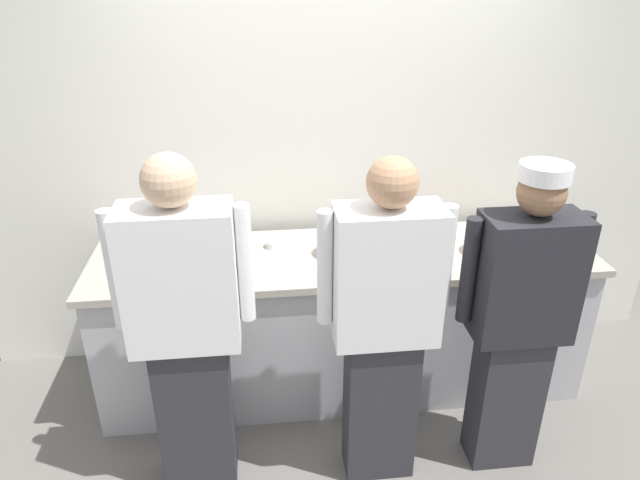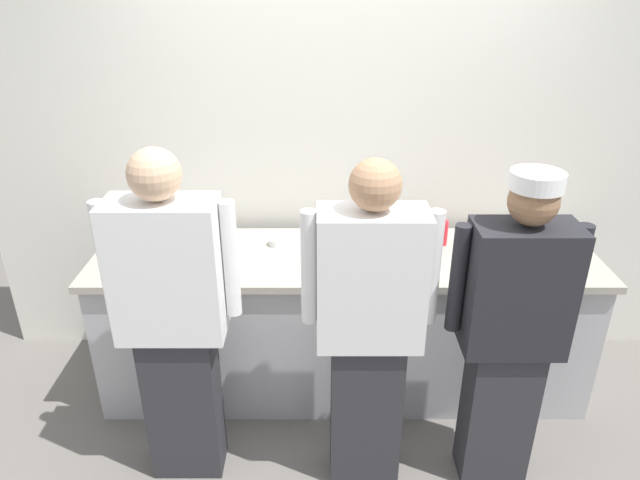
% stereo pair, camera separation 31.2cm
% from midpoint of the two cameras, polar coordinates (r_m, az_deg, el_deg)
% --- Properties ---
extents(ground_plane, '(9.00, 9.00, 0.00)m').
position_cam_midpoint_polar(ground_plane, '(3.35, 5.22, -18.16)').
color(ground_plane, slate).
extents(wall_back, '(4.36, 0.10, 2.99)m').
position_cam_midpoint_polar(wall_back, '(3.39, 4.98, 11.52)').
color(wall_back, silver).
rests_on(wall_back, ground).
extents(prep_counter, '(2.78, 0.72, 0.88)m').
position_cam_midpoint_polar(prep_counter, '(3.37, 4.98, -8.23)').
color(prep_counter, '#B2B2B7').
rests_on(prep_counter, ground).
extents(chef_near_left, '(0.61, 0.24, 1.68)m').
position_cam_midpoint_polar(chef_near_left, '(2.62, -11.32, -7.79)').
color(chef_near_left, '#2D2D33').
rests_on(chef_near_left, ground).
extents(chef_center, '(0.60, 0.24, 1.64)m').
position_cam_midpoint_polar(chef_center, '(2.58, 8.34, -8.62)').
color(chef_center, '#2D2D33').
rests_on(chef_center, ground).
extents(chef_far_right, '(0.58, 0.24, 1.59)m').
position_cam_midpoint_polar(chef_far_right, '(2.76, 21.68, -8.48)').
color(chef_far_right, '#2D2D33').
rests_on(chef_far_right, ground).
extents(plate_stack_front, '(0.21, 0.21, 0.06)m').
position_cam_midpoint_polar(plate_stack_front, '(3.13, 4.33, -1.07)').
color(plate_stack_front, white).
rests_on(plate_stack_front, prep_counter).
extents(plate_stack_rear, '(0.21, 0.21, 0.10)m').
position_cam_midpoint_polar(plate_stack_rear, '(3.23, 19.48, -1.34)').
color(plate_stack_rear, white).
rests_on(plate_stack_rear, prep_counter).
extents(mixing_bowl_steel, '(0.37, 0.37, 0.11)m').
position_cam_midpoint_polar(mixing_bowl_steel, '(3.20, 11.16, -0.36)').
color(mixing_bowl_steel, '#B7BABF').
rests_on(mixing_bowl_steel, prep_counter).
extents(sheet_tray, '(0.46, 0.38, 0.02)m').
position_cam_midpoint_polar(sheet_tray, '(3.22, -10.80, -1.03)').
color(sheet_tray, '#B7BABF').
rests_on(sheet_tray, prep_counter).
extents(squeeze_bottle_primary, '(0.06, 0.06, 0.19)m').
position_cam_midpoint_polar(squeeze_bottle_primary, '(3.10, -15.62, -1.01)').
color(squeeze_bottle_primary, '#56A333').
rests_on(squeeze_bottle_primary, prep_counter).
extents(squeeze_bottle_secondary, '(0.06, 0.06, 0.18)m').
position_cam_midpoint_polar(squeeze_bottle_secondary, '(3.33, 14.73, 0.86)').
color(squeeze_bottle_secondary, red).
rests_on(squeeze_bottle_secondary, prep_counter).
extents(squeeze_bottle_spare, '(0.06, 0.06, 0.19)m').
position_cam_midpoint_polar(squeeze_bottle_spare, '(3.41, -15.64, 1.51)').
color(squeeze_bottle_spare, red).
rests_on(squeeze_bottle_spare, prep_counter).
extents(ramekin_green_sauce, '(0.09, 0.09, 0.05)m').
position_cam_midpoint_polar(ramekin_green_sauce, '(2.98, 6.47, -2.68)').
color(ramekin_green_sauce, white).
rests_on(ramekin_green_sauce, prep_counter).
extents(ramekin_orange_sauce, '(0.09, 0.09, 0.05)m').
position_cam_midpoint_polar(ramekin_orange_sauce, '(3.20, 22.75, -2.57)').
color(ramekin_orange_sauce, white).
rests_on(ramekin_orange_sauce, prep_counter).
extents(ramekin_yellow_sauce, '(0.09, 0.09, 0.04)m').
position_cam_midpoint_polar(ramekin_yellow_sauce, '(3.24, -1.75, -0.22)').
color(ramekin_yellow_sauce, white).
rests_on(ramekin_yellow_sauce, prep_counter).
extents(chefs_knife, '(0.28, 0.03, 0.02)m').
position_cam_midpoint_polar(chefs_knife, '(3.52, 22.77, -0.44)').
color(chefs_knife, '#B7BABF').
rests_on(chefs_knife, prep_counter).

